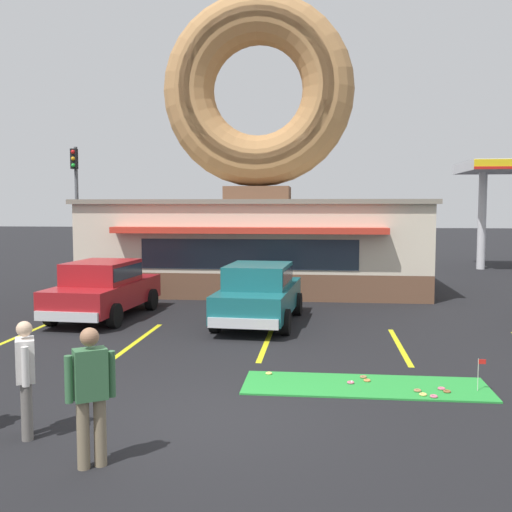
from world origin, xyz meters
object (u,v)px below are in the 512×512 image
(car_teal, at_px, (259,291))
(traffic_light_pole, at_px, (76,193))
(golf_ball, at_px, (352,382))
(pedestrian_blue_sweater_man, at_px, (91,390))
(trash_bin, at_px, (81,285))
(putting_flag_pin, at_px, (480,367))
(car_red, at_px, (104,287))
(pedestrian_hooded_kid, at_px, (26,374))

(car_teal, bearing_deg, traffic_light_pole, 132.07)
(golf_ball, bearing_deg, traffic_light_pole, 126.42)
(pedestrian_blue_sweater_man, distance_m, trash_bin, 13.52)
(putting_flag_pin, xyz_separation_m, trash_bin, (-10.66, 8.96, 0.06))
(traffic_light_pole, bearing_deg, pedestrian_blue_sweater_man, -66.80)
(car_red, xyz_separation_m, pedestrian_blue_sweater_man, (3.35, -9.39, 0.07))
(car_teal, bearing_deg, trash_bin, 151.63)
(car_teal, relative_size, trash_bin, 4.78)
(putting_flag_pin, bearing_deg, car_red, 145.95)
(putting_flag_pin, relative_size, car_red, 0.12)
(trash_bin, bearing_deg, traffic_light_pole, 113.63)
(golf_ball, distance_m, pedestrian_blue_sweater_man, 5.03)
(car_teal, bearing_deg, golf_ball, -67.54)
(car_teal, bearing_deg, pedestrian_blue_sweater_man, -96.85)
(trash_bin, xyz_separation_m, traffic_light_pole, (-3.06, 7.01, 3.21))
(car_red, relative_size, trash_bin, 4.79)
(car_teal, height_order, pedestrian_hooded_kid, car_teal)
(pedestrian_hooded_kid, relative_size, traffic_light_pole, 0.28)
(putting_flag_pin, distance_m, car_teal, 7.02)
(pedestrian_hooded_kid, bearing_deg, car_red, 103.86)
(trash_bin, bearing_deg, golf_ball, -45.63)
(putting_flag_pin, distance_m, pedestrian_hooded_kid, 7.16)
(putting_flag_pin, relative_size, trash_bin, 0.56)
(car_teal, xyz_separation_m, traffic_light_pole, (-9.42, 10.44, 2.84))
(golf_ball, bearing_deg, pedestrian_blue_sweater_man, -131.43)
(golf_ball, distance_m, putting_flag_pin, 2.16)
(car_teal, bearing_deg, car_red, 175.14)
(pedestrian_hooded_kid, bearing_deg, car_teal, 74.32)
(car_teal, bearing_deg, pedestrian_hooded_kid, -105.68)
(car_red, bearing_deg, pedestrian_blue_sweater_man, -70.39)
(car_red, bearing_deg, golf_ball, -40.63)
(putting_flag_pin, distance_m, trash_bin, 13.93)
(pedestrian_hooded_kid, relative_size, trash_bin, 1.64)
(trash_bin, bearing_deg, putting_flag_pin, -40.04)
(golf_ball, relative_size, putting_flag_pin, 0.08)
(car_teal, height_order, pedestrian_blue_sweater_man, pedestrian_blue_sweater_man)
(car_teal, xyz_separation_m, pedestrian_blue_sweater_man, (-1.08, -9.02, 0.07))
(golf_ball, bearing_deg, car_red, 139.37)
(putting_flag_pin, relative_size, car_teal, 0.12)
(putting_flag_pin, bearing_deg, pedestrian_hooded_kid, -157.87)
(car_red, bearing_deg, putting_flag_pin, -34.05)
(car_teal, height_order, car_red, same)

